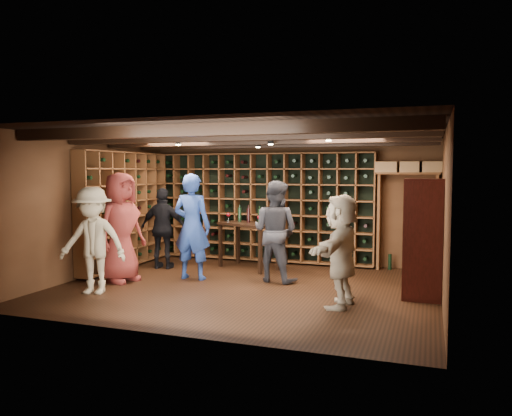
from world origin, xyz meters
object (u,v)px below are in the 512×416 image
(guest_woman_black, at_px, (163,228))
(guest_khaki, at_px, (93,240))
(display_cabinet, at_px, (422,242))
(man_grey_suit, at_px, (275,231))
(guest_red_floral, at_px, (121,227))
(man_blue_shirt, at_px, (192,227))
(tasting_table, at_px, (248,228))
(guest_beige, at_px, (341,251))

(guest_woman_black, relative_size, guest_khaki, 0.95)
(display_cabinet, distance_m, man_grey_suit, 2.44)
(man_grey_suit, height_order, guest_red_floral, guest_red_floral)
(man_blue_shirt, distance_m, man_grey_suit, 1.46)
(man_blue_shirt, bearing_deg, guest_khaki, 54.45)
(guest_red_floral, distance_m, tasting_table, 2.45)
(guest_khaki, height_order, tasting_table, guest_khaki)
(guest_red_floral, relative_size, tasting_table, 1.42)
(man_grey_suit, xyz_separation_m, guest_khaki, (-2.40, -1.76, -0.04))
(man_blue_shirt, xyz_separation_m, tasting_table, (0.60, 1.22, -0.14))
(display_cabinet, relative_size, man_grey_suit, 1.01)
(display_cabinet, xyz_separation_m, guest_beige, (-1.06, -0.82, -0.07))
(man_grey_suit, height_order, tasting_table, man_grey_suit)
(man_grey_suit, distance_m, guest_woman_black, 2.40)
(man_grey_suit, bearing_deg, guest_red_floral, 32.98)
(display_cabinet, height_order, guest_beige, display_cabinet)
(man_blue_shirt, bearing_deg, guest_beige, 160.02)
(guest_woman_black, height_order, guest_beige, guest_beige)
(man_blue_shirt, bearing_deg, guest_red_floral, 27.88)
(display_cabinet, bearing_deg, tasting_table, 157.60)
(tasting_table, bearing_deg, guest_woman_black, -136.24)
(guest_beige, distance_m, tasting_table, 3.05)
(tasting_table, bearing_deg, guest_beige, -20.56)
(guest_khaki, xyz_separation_m, guest_beige, (3.74, 0.51, -0.04))
(display_cabinet, xyz_separation_m, guest_woman_black, (-4.78, 0.78, -0.07))
(guest_woman_black, bearing_deg, man_grey_suit, 164.23)
(guest_woman_black, bearing_deg, display_cabinet, 163.31)
(display_cabinet, xyz_separation_m, guest_khaki, (-4.80, -1.33, -0.03))
(man_blue_shirt, height_order, guest_khaki, man_blue_shirt)
(display_cabinet, height_order, guest_red_floral, guest_red_floral)
(man_grey_suit, xyz_separation_m, tasting_table, (-0.82, 0.90, -0.08))
(guest_red_floral, distance_m, guest_khaki, 0.86)
(display_cabinet, relative_size, man_blue_shirt, 0.95)
(display_cabinet, distance_m, man_blue_shirt, 3.83)
(display_cabinet, bearing_deg, guest_woman_black, 170.76)
(man_blue_shirt, distance_m, guest_red_floral, 1.21)
(guest_beige, bearing_deg, tasting_table, -128.47)
(guest_red_floral, xyz_separation_m, guest_woman_black, (0.10, 1.26, -0.15))
(man_blue_shirt, height_order, man_grey_suit, man_blue_shirt)
(guest_red_floral, bearing_deg, guest_khaki, -162.59)
(man_blue_shirt, xyz_separation_m, guest_khaki, (-0.98, -1.44, -0.10))
(man_grey_suit, distance_m, guest_red_floral, 2.64)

